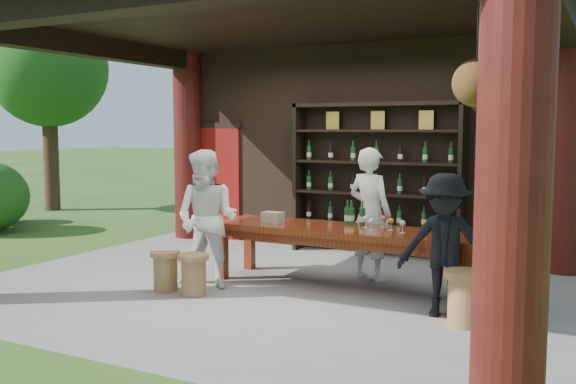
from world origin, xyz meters
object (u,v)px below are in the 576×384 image
at_px(host, 370,214).
at_px(napkin_basket, 273,217).
at_px(stool_near_right, 465,297).
at_px(tasting_table, 344,237).
at_px(stool_near_left, 194,274).
at_px(guest_man, 445,246).
at_px(wine_shelf, 376,180).
at_px(guest_woman, 207,219).
at_px(stool_far_left, 165,270).

height_order(host, napkin_basket, host).
bearing_deg(stool_near_right, host, 136.73).
height_order(tasting_table, napkin_basket, napkin_basket).
distance_m(stool_near_left, stool_near_right, 3.11).
xyz_separation_m(tasting_table, guest_man, (1.40, -0.67, 0.12)).
height_order(wine_shelf, stool_near_right, wine_shelf).
bearing_deg(guest_man, stool_near_left, -174.30).
distance_m(stool_near_right, napkin_basket, 2.82).
distance_m(wine_shelf, stool_near_left, 3.54).
relative_size(tasting_table, guest_man, 2.28).
bearing_deg(wine_shelf, tasting_table, -80.72).
xyz_separation_m(wine_shelf, stool_near_left, (-1.09, -3.24, -0.92)).
xyz_separation_m(stool_near_right, guest_woman, (-3.16, 0.11, 0.56)).
xyz_separation_m(stool_far_left, napkin_basket, (0.88, 1.10, 0.56)).
bearing_deg(napkin_basket, stool_near_left, -112.28).
relative_size(wine_shelf, stool_near_right, 4.83).
bearing_deg(host, stool_far_left, 56.95).
relative_size(host, guest_man, 1.14).
bearing_deg(guest_man, stool_near_right, -44.62).
xyz_separation_m(host, guest_woman, (-1.62, -1.34, -0.01)).
relative_size(wine_shelf, stool_far_left, 5.54).
distance_m(wine_shelf, napkin_basket, 2.26).
relative_size(stool_near_right, napkin_basket, 2.13).
xyz_separation_m(stool_near_right, napkin_basket, (-2.64, 0.83, 0.53)).
height_order(wine_shelf, napkin_basket, wine_shelf).
height_order(stool_near_right, host, host).
distance_m(host, napkin_basket, 1.26).
bearing_deg(stool_near_right, napkin_basket, 162.45).
relative_size(tasting_table, stool_near_right, 6.18).
height_order(wine_shelf, guest_woman, wine_shelf).
distance_m(host, guest_woman, 2.10).
relative_size(stool_near_left, napkin_basket, 1.87).
relative_size(wine_shelf, stool_near_left, 5.51).
distance_m(guest_woman, guest_man, 2.90).
distance_m(wine_shelf, stool_near_right, 3.69).
distance_m(wine_shelf, tasting_table, 2.17).
bearing_deg(tasting_table, guest_woman, -152.38).
bearing_deg(stool_far_left, wine_shelf, 64.89).
distance_m(tasting_table, guest_man, 1.56).
relative_size(tasting_table, napkin_basket, 13.18).
xyz_separation_m(tasting_table, stool_far_left, (-1.85, -1.16, -0.38)).
distance_m(stool_near_left, napkin_basket, 1.33).
bearing_deg(stool_near_right, guest_man, 139.75).
bearing_deg(stool_near_right, stool_near_left, -174.91).
xyz_separation_m(stool_near_right, stool_far_left, (-3.52, -0.26, -0.04)).
distance_m(stool_near_left, host, 2.40).
bearing_deg(stool_near_left, stool_near_right, 5.09).
xyz_separation_m(stool_near_left, stool_near_right, (3.09, 0.28, 0.04)).
distance_m(tasting_table, napkin_basket, 0.99).
relative_size(host, guest_woman, 1.01).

